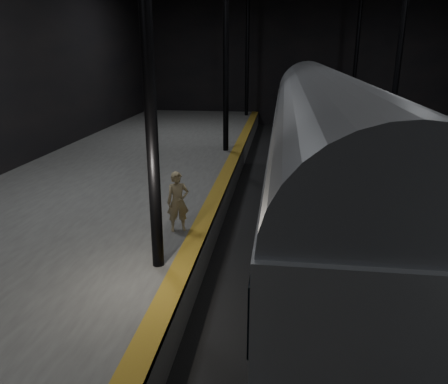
# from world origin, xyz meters

# --- Properties ---
(ground) EXTENTS (44.00, 44.00, 0.00)m
(ground) POSITION_xyz_m (0.00, 0.00, 0.00)
(ground) COLOR black
(ground) RESTS_ON ground
(platform_left) EXTENTS (9.00, 43.80, 1.00)m
(platform_left) POSITION_xyz_m (-7.50, 0.00, 0.50)
(platform_left) COLOR #4B4B49
(platform_left) RESTS_ON ground
(tactile_strip) EXTENTS (0.50, 43.80, 0.01)m
(tactile_strip) POSITION_xyz_m (-3.25, 0.00, 1.00)
(tactile_strip) COLOR olive
(tactile_strip) RESTS_ON platform_left
(track) EXTENTS (2.40, 43.00, 0.24)m
(track) POSITION_xyz_m (0.00, 0.00, 0.07)
(track) COLOR #3F3328
(track) RESTS_ON ground
(train) EXTENTS (2.82, 18.84, 5.03)m
(train) POSITION_xyz_m (-0.00, 0.32, 2.81)
(train) COLOR #ADB1B6
(train) RESTS_ON ground
(woman) EXTENTS (0.70, 0.59, 1.64)m
(woman) POSITION_xyz_m (-3.80, -1.98, 1.82)
(woman) COLOR tan
(woman) RESTS_ON platform_left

